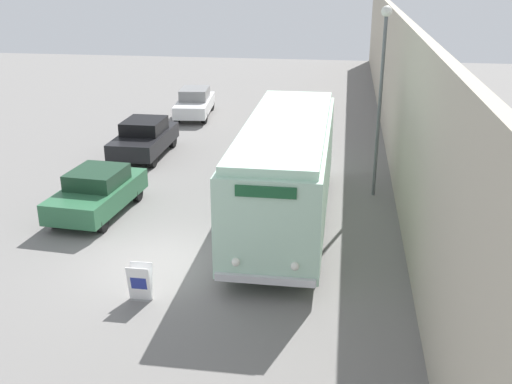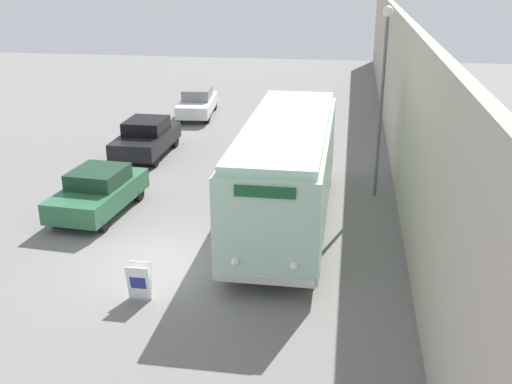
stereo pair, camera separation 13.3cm
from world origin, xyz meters
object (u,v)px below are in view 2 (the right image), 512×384
object	(u,v)px
parked_car_far	(197,102)
parked_car_near	(99,191)
streetlamp	(383,78)
sign_board	(139,282)
vintage_bus	(287,167)
parked_car_mid	(146,137)

from	to	relation	value
parked_car_far	parked_car_near	bearing A→B (deg)	-95.03
parked_car_near	streetlamp	bearing A→B (deg)	22.97
sign_board	streetlamp	size ratio (longest dim) A/B	0.15
parked_car_near	vintage_bus	bearing A→B (deg)	5.82
streetlamp	parked_car_mid	size ratio (longest dim) A/B	1.52
sign_board	parked_car_near	size ratio (longest dim) A/B	0.23
vintage_bus	streetlamp	world-z (taller)	streetlamp
streetlamp	parked_car_mid	world-z (taller)	streetlamp
vintage_bus	parked_car_far	xyz separation A→B (m)	(-6.50, 13.98, -1.12)
vintage_bus	streetlamp	xyz separation A→B (m)	(2.96, 2.97, 2.41)
streetlamp	sign_board	bearing A→B (deg)	-125.87
streetlamp	parked_car_near	world-z (taller)	streetlamp
vintage_bus	parked_car_near	xyz separation A→B (m)	(-6.35, -0.16, -1.12)
sign_board	parked_car_near	xyz separation A→B (m)	(-3.25, 5.25, 0.30)
streetlamp	vintage_bus	bearing A→B (deg)	-134.88
vintage_bus	parked_car_near	distance (m)	6.45
streetlamp	parked_car_near	xyz separation A→B (m)	(-9.30, -3.12, -3.53)
streetlamp	parked_car_near	size ratio (longest dim) A/B	1.56
parked_car_mid	parked_car_near	bearing A→B (deg)	-85.10
vintage_bus	parked_car_mid	distance (m)	9.48
vintage_bus	parked_car_mid	xyz separation A→B (m)	(-6.89, 6.42, -1.07)
sign_board	vintage_bus	bearing A→B (deg)	60.18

